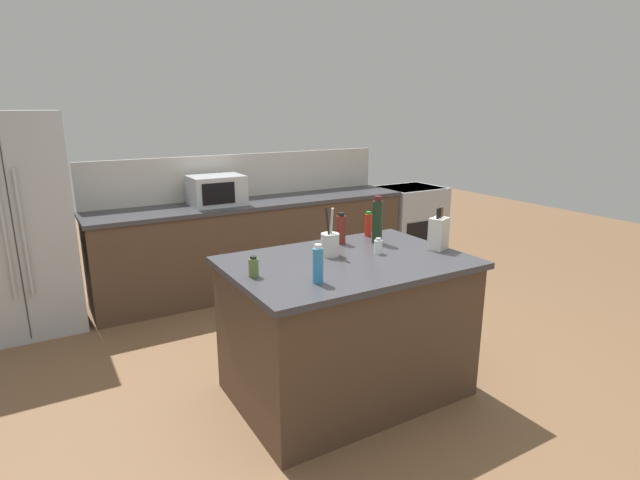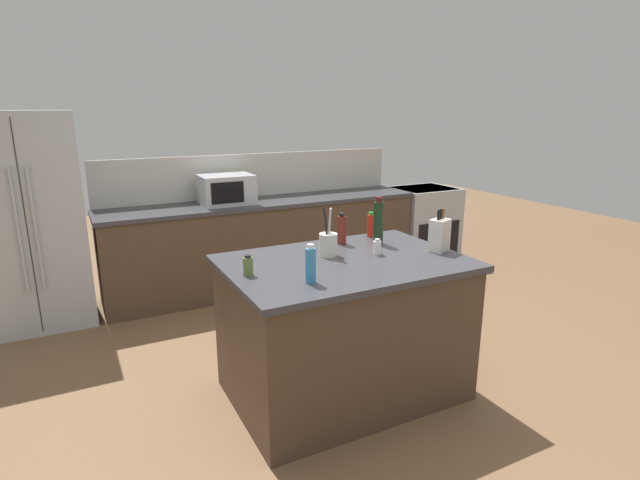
{
  "view_description": "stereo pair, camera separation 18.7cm",
  "coord_description": "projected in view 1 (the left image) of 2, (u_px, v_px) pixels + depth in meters",
  "views": [
    {
      "loc": [
        -1.7,
        -2.54,
        1.89
      ],
      "look_at": [
        0.0,
        0.35,
        0.99
      ],
      "focal_mm": 28.0,
      "sensor_mm": 36.0,
      "label": 1
    },
    {
      "loc": [
        -1.53,
        -2.63,
        1.89
      ],
      "look_at": [
        0.0,
        0.35,
        0.99
      ],
      "focal_mm": 28.0,
      "sensor_mm": 36.0,
      "label": 2
    }
  ],
  "objects": [
    {
      "name": "range_oven",
      "position": [
        409.0,
        223.0,
        6.32
      ],
      "size": [
        0.76,
        0.65,
        0.92
      ],
      "color": "#ADB2B7",
      "rests_on": "ground_plane"
    },
    {
      "name": "wall_backsplash",
      "position": [
        243.0,
        175.0,
        5.38
      ],
      "size": [
        3.31,
        0.03,
        0.46
      ],
      "primitive_type": "cube",
      "color": "beige",
      "rests_on": "back_counter_run"
    },
    {
      "name": "knife_block",
      "position": [
        439.0,
        233.0,
        3.4
      ],
      "size": [
        0.16,
        0.14,
        0.29
      ],
      "rotation": [
        0.0,
        0.0,
        0.38
      ],
      "color": "beige",
      "rests_on": "kitchen_island"
    },
    {
      "name": "vinegar_bottle",
      "position": [
        341.0,
        229.0,
        3.55
      ],
      "size": [
        0.07,
        0.07,
        0.23
      ],
      "color": "maroon",
      "rests_on": "kitchen_island"
    },
    {
      "name": "kitchen_island",
      "position": [
        347.0,
        327.0,
        3.32
      ],
      "size": [
        1.53,
        1.05,
        0.94
      ],
      "color": "#4C3828",
      "rests_on": "ground_plane"
    },
    {
      "name": "ground_plane",
      "position": [
        346.0,
        390.0,
        3.44
      ],
      "size": [
        14.0,
        14.0,
        0.0
      ],
      "primitive_type": "plane",
      "color": "brown"
    },
    {
      "name": "refrigerator",
      "position": [
        15.0,
        225.0,
        4.17
      ],
      "size": [
        0.87,
        0.75,
        1.86
      ],
      "color": "#ADB2B7",
      "rests_on": "ground_plane"
    },
    {
      "name": "salt_shaker",
      "position": [
        378.0,
        246.0,
        3.32
      ],
      "size": [
        0.05,
        0.05,
        0.11
      ],
      "color": "silver",
      "rests_on": "kitchen_island"
    },
    {
      "name": "wine_bottle",
      "position": [
        377.0,
        221.0,
        3.55
      ],
      "size": [
        0.07,
        0.07,
        0.34
      ],
      "color": "black",
      "rests_on": "kitchen_island"
    },
    {
      "name": "back_counter_run",
      "position": [
        256.0,
        245.0,
        5.3
      ],
      "size": [
        3.35,
        0.66,
        0.94
      ],
      "color": "#4C3828",
      "rests_on": "ground_plane"
    },
    {
      "name": "utensil_crock",
      "position": [
        330.0,
        244.0,
        3.26
      ],
      "size": [
        0.12,
        0.12,
        0.32
      ],
      "color": "beige",
      "rests_on": "kitchen_island"
    },
    {
      "name": "spice_jar_oregano",
      "position": [
        254.0,
        267.0,
        2.86
      ],
      "size": [
        0.06,
        0.06,
        0.12
      ],
      "color": "#567038",
      "rests_on": "kitchen_island"
    },
    {
      "name": "hot_sauce_bottle",
      "position": [
        368.0,
        225.0,
        3.76
      ],
      "size": [
        0.05,
        0.05,
        0.19
      ],
      "color": "red",
      "rests_on": "kitchen_island"
    },
    {
      "name": "dish_soap_bottle",
      "position": [
        318.0,
        265.0,
        2.75
      ],
      "size": [
        0.06,
        0.06,
        0.22
      ],
      "color": "#3384BC",
      "rests_on": "kitchen_island"
    },
    {
      "name": "microwave",
      "position": [
        217.0,
        190.0,
        4.94
      ],
      "size": [
        0.52,
        0.39,
        0.29
      ],
      "color": "#ADB2B7",
      "rests_on": "back_counter_run"
    }
  ]
}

